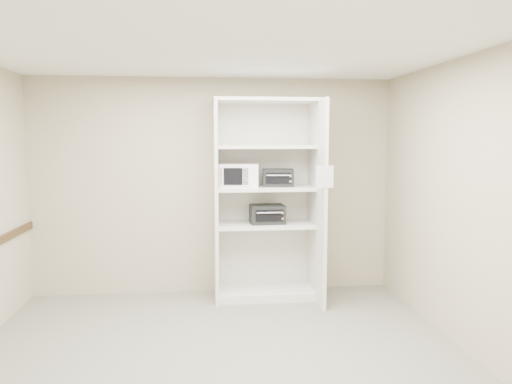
{
  "coord_description": "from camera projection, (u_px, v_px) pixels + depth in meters",
  "views": [
    {
      "loc": [
        -0.13,
        -4.27,
        1.94
      ],
      "look_at": [
        0.46,
        1.31,
        1.35
      ],
      "focal_mm": 35.0,
      "sensor_mm": 36.0,
      "label": 1
    }
  ],
  "objects": [
    {
      "name": "toaster_oven_lower",
      "position": [
        267.0,
        214.0,
        6.07
      ],
      "size": [
        0.42,
        0.33,
        0.23
      ],
      "primitive_type": "cube",
      "rotation": [
        0.0,
        0.0,
        0.05
      ],
      "color": "black",
      "rests_on": "shelving_unit"
    },
    {
      "name": "shelving_unit",
      "position": [
        269.0,
        206.0,
        6.08
      ],
      "size": [
        1.24,
        0.92,
        2.42
      ],
      "color": "silver",
      "rests_on": "floor"
    },
    {
      "name": "toaster_oven_upper",
      "position": [
        278.0,
        178.0,
        6.06
      ],
      "size": [
        0.39,
        0.31,
        0.21
      ],
      "primitive_type": "cube",
      "rotation": [
        0.0,
        0.0,
        -0.1
      ],
      "color": "black",
      "rests_on": "shelving_unit"
    },
    {
      "name": "wall_right",
      "position": [
        466.0,
        204.0,
        4.54
      ],
      "size": [
        0.02,
        4.0,
        2.7
      ],
      "primitive_type": "cube",
      "color": "#B0A589",
      "rests_on": "ground"
    },
    {
      "name": "floor",
      "position": [
        220.0,
        358.0,
        4.45
      ],
      "size": [
        4.5,
        4.0,
        0.01
      ],
      "primitive_type": "cube",
      "color": "slate",
      "rests_on": "ground"
    },
    {
      "name": "wall_front",
      "position": [
        233.0,
        267.0,
        2.33
      ],
      "size": [
        4.5,
        0.02,
        2.7
      ],
      "primitive_type": "cube",
      "color": "#B0A589",
      "rests_on": "ground"
    },
    {
      "name": "ceiling",
      "position": [
        217.0,
        48.0,
        4.16
      ],
      "size": [
        4.5,
        4.0,
        0.01
      ],
      "primitive_type": "cube",
      "color": "white"
    },
    {
      "name": "wall_back",
      "position": [
        214.0,
        186.0,
        6.28
      ],
      "size": [
        4.5,
        0.02,
        2.7
      ],
      "primitive_type": "cube",
      "color": "#B0A589",
      "rests_on": "ground"
    },
    {
      "name": "microwave",
      "position": [
        239.0,
        175.0,
        5.98
      ],
      "size": [
        0.5,
        0.4,
        0.28
      ],
      "primitive_type": "cube",
      "rotation": [
        0.0,
        0.0,
        -0.12
      ],
      "color": "white",
      "rests_on": "shelving_unit"
    },
    {
      "name": "paper_sign",
      "position": [
        325.0,
        177.0,
        5.47
      ],
      "size": [
        0.19,
        0.01,
        0.24
      ],
      "primitive_type": "cube",
      "rotation": [
        0.0,
        0.0,
        -0.04
      ],
      "color": "white",
      "rests_on": "shelving_unit"
    }
  ]
}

